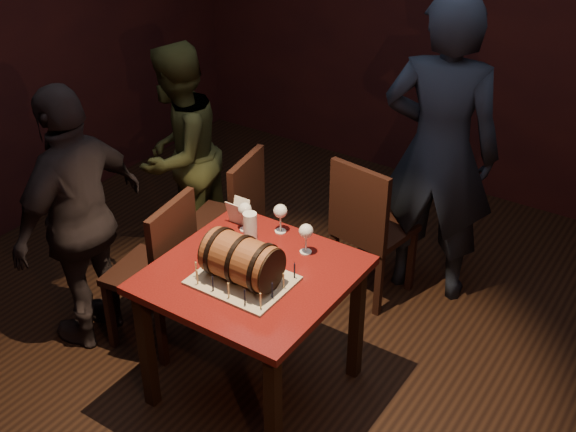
{
  "coord_description": "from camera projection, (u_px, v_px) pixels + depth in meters",
  "views": [
    {
      "loc": [
        1.59,
        -2.44,
        2.75
      ],
      "look_at": [
        -0.08,
        0.05,
        0.95
      ],
      "focal_mm": 45.0,
      "sensor_mm": 36.0,
      "label": 1
    }
  ],
  "objects": [
    {
      "name": "pub_table",
      "position": [
        253.0,
        290.0,
        3.5
      ],
      "size": [
        0.9,
        0.9,
        0.75
      ],
      "color": "#470B0B",
      "rests_on": "ground"
    },
    {
      "name": "wine_glass_left",
      "position": [
        245.0,
        210.0,
        3.7
      ],
      "size": [
        0.07,
        0.07,
        0.16
      ],
      "color": "silver",
      "rests_on": "pub_table"
    },
    {
      "name": "chair_left_rear",
      "position": [
        233.0,
        216.0,
        4.32
      ],
      "size": [
        0.46,
        0.46,
        0.93
      ],
      "color": "black",
      "rests_on": "ground"
    },
    {
      "name": "barrel_cake",
      "position": [
        242.0,
        260.0,
        3.31
      ],
      "size": [
        0.4,
        0.24,
        0.24
      ],
      "color": "brown",
      "rests_on": "cake_board"
    },
    {
      "name": "chair_back",
      "position": [
        368.0,
        224.0,
        4.25
      ],
      "size": [
        0.45,
        0.45,
        0.93
      ],
      "color": "black",
      "rests_on": "ground"
    },
    {
      "name": "person_left_front",
      "position": [
        81.0,
        219.0,
        3.84
      ],
      "size": [
        0.42,
        0.91,
        1.52
      ],
      "primitive_type": "imported",
      "rotation": [
        0.0,
        0.0,
        -1.51
      ],
      "color": "black",
      "rests_on": "ground"
    },
    {
      "name": "menu_card",
      "position": [
        238.0,
        212.0,
        3.79
      ],
      "size": [
        0.1,
        0.05,
        0.13
      ],
      "primitive_type": null,
      "color": "white",
      "rests_on": "pub_table"
    },
    {
      "name": "cake_board",
      "position": [
        243.0,
        280.0,
        3.37
      ],
      "size": [
        0.45,
        0.35,
        0.01
      ],
      "primitive_type": "cube",
      "color": "#A09781",
      "rests_on": "pub_table"
    },
    {
      "name": "room_shell",
      "position": [
        296.0,
        139.0,
        3.19
      ],
      "size": [
        5.04,
        5.04,
        2.8
      ],
      "color": "black",
      "rests_on": "ground"
    },
    {
      "name": "chair_left_front",
      "position": [
        160.0,
        266.0,
        3.88
      ],
      "size": [
        0.45,
        0.45,
        0.93
      ],
      "color": "black",
      "rests_on": "ground"
    },
    {
      "name": "person_left_rear",
      "position": [
        179.0,
        155.0,
        4.59
      ],
      "size": [
        0.65,
        0.78,
        1.44
      ],
      "primitive_type": "imported",
      "rotation": [
        0.0,
        0.0,
        -1.41
      ],
      "color": "#3B4120",
      "rests_on": "ground"
    },
    {
      "name": "wine_glass_right",
      "position": [
        306.0,
        232.0,
        3.52
      ],
      "size": [
        0.07,
        0.07,
        0.16
      ],
      "color": "silver",
      "rests_on": "pub_table"
    },
    {
      "name": "birthday_candles",
      "position": [
        243.0,
        272.0,
        3.35
      ],
      "size": [
        0.4,
        0.3,
        0.09
      ],
      "color": "#FFE298",
      "rests_on": "cake_board"
    },
    {
      "name": "person_back",
      "position": [
        439.0,
        152.0,
        4.13
      ],
      "size": [
        0.76,
        0.58,
        1.87
      ],
      "primitive_type": "imported",
      "rotation": [
        0.0,
        0.0,
        3.35
      ],
      "color": "#171E2F",
      "rests_on": "ground"
    },
    {
      "name": "wine_glass_mid",
      "position": [
        280.0,
        212.0,
        3.69
      ],
      "size": [
        0.07,
        0.07,
        0.16
      ],
      "color": "silver",
      "rests_on": "pub_table"
    },
    {
      "name": "pint_of_ale",
      "position": [
        250.0,
        227.0,
        3.65
      ],
      "size": [
        0.07,
        0.07,
        0.15
      ],
      "color": "silver",
      "rests_on": "pub_table"
    }
  ]
}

